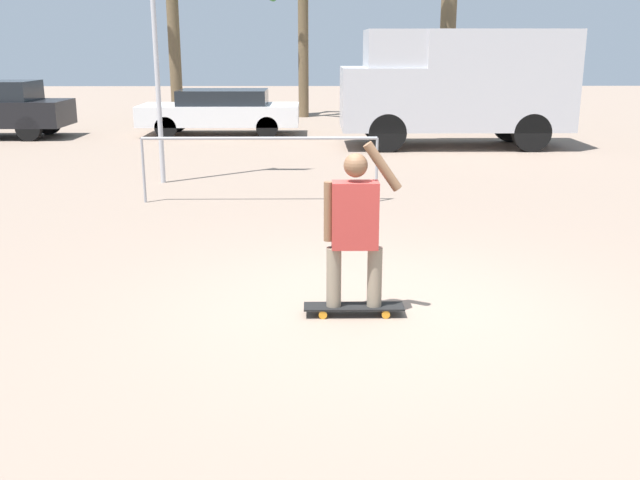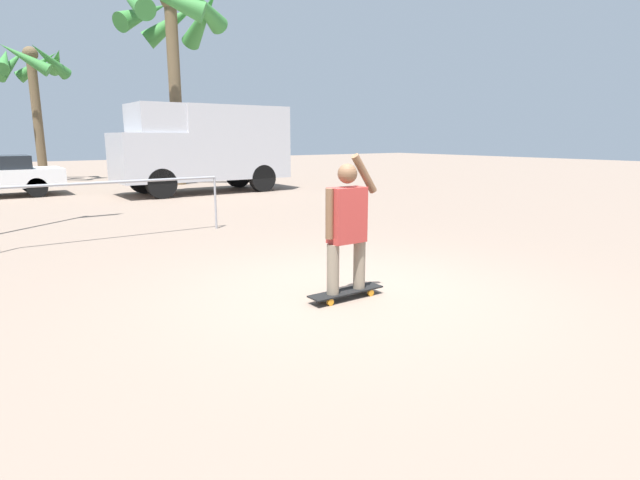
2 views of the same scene
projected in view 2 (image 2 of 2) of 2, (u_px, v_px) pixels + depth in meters
name	position (u px, v px, depth m)	size (l,w,h in m)	color
ground_plane	(351.00, 292.00, 6.03)	(80.00, 80.00, 0.00)	gray
skateboard	(346.00, 292.00, 5.78)	(0.95, 0.23, 0.09)	black
person_skateboarder	(347.00, 221.00, 5.61)	(0.71, 0.22, 1.57)	gray
camper_van	(205.00, 145.00, 16.73)	(5.64, 2.13, 2.87)	black
palm_tree_near_van	(171.00, 21.00, 18.73)	(4.12, 4.33, 7.48)	brown
palm_tree_center_background	(32.00, 71.00, 20.21)	(2.92, 2.98, 5.58)	brown
plaza_railing_segment	(117.00, 191.00, 8.99)	(3.84, 0.05, 1.08)	#99999E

